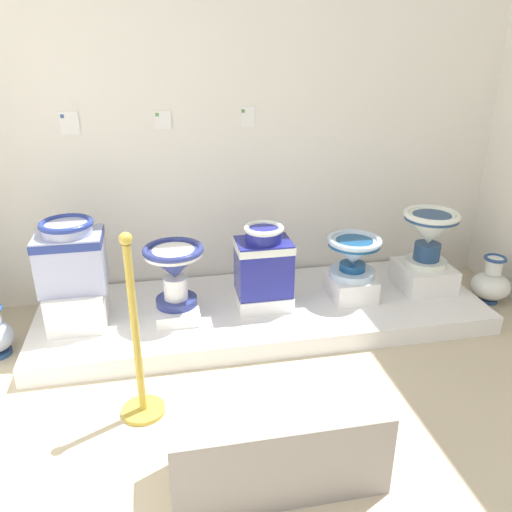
{
  "coord_description": "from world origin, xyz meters",
  "views": [
    {
      "loc": [
        1.25,
        -0.95,
        1.84
      ],
      "look_at": [
        1.88,
        2.17,
        0.49
      ],
      "focal_mm": 36.37,
      "sensor_mm": 36.0,
      "label": 1
    }
  ],
  "objects_px": {
    "decorative_vase_corner": "(491,284)",
    "plinth_block_slender_white": "(177,310)",
    "info_placard_second": "(163,120)",
    "antique_toilet_slender_white": "(174,265)",
    "info_placard_third": "(247,117)",
    "museum_bench": "(277,444)",
    "plinth_block_broad_patterned": "(423,276)",
    "plinth_block_leftmost": "(263,299)",
    "antique_toilet_tall_cobalt": "(353,253)",
    "plinth_block_central_ornate": "(78,304)",
    "antique_toilet_leftmost": "(263,260)",
    "antique_toilet_broad_patterned": "(430,231)",
    "plinth_block_tall_cobalt": "(351,286)",
    "info_placard_first": "(69,123)",
    "stanchion_post_near_left": "(138,359)",
    "antique_toilet_central_ornate": "(70,253)"
  },
  "relations": [
    {
      "from": "plinth_block_slender_white",
      "to": "plinth_block_broad_patterned",
      "type": "height_order",
      "value": "plinth_block_broad_patterned"
    },
    {
      "from": "antique_toilet_tall_cobalt",
      "to": "info_placard_second",
      "type": "relative_size",
      "value": 3.01
    },
    {
      "from": "info_placard_third",
      "to": "stanchion_post_near_left",
      "type": "distance_m",
      "value": 1.88
    },
    {
      "from": "plinth_block_leftmost",
      "to": "antique_toilet_tall_cobalt",
      "type": "distance_m",
      "value": 0.7
    },
    {
      "from": "antique_toilet_tall_cobalt",
      "to": "plinth_block_broad_patterned",
      "type": "relative_size",
      "value": 0.97
    },
    {
      "from": "stanchion_post_near_left",
      "to": "antique_toilet_slender_white",
      "type": "bearing_deg",
      "value": 73.56
    },
    {
      "from": "plinth_block_broad_patterned",
      "to": "antique_toilet_broad_patterned",
      "type": "xyz_separation_m",
      "value": [
        0.0,
        0.0,
        0.35
      ]
    },
    {
      "from": "plinth_block_leftmost",
      "to": "stanchion_post_near_left",
      "type": "relative_size",
      "value": 0.36
    },
    {
      "from": "decorative_vase_corner",
      "to": "plinth_block_slender_white",
      "type": "bearing_deg",
      "value": 179.65
    },
    {
      "from": "plinth_block_slender_white",
      "to": "info_placard_second",
      "type": "distance_m",
      "value": 1.29
    },
    {
      "from": "info_placard_third",
      "to": "stanchion_post_near_left",
      "type": "xyz_separation_m",
      "value": [
        -0.82,
        -1.37,
        -0.99
      ]
    },
    {
      "from": "antique_toilet_slender_white",
      "to": "decorative_vase_corner",
      "type": "height_order",
      "value": "antique_toilet_slender_white"
    },
    {
      "from": "antique_toilet_tall_cobalt",
      "to": "info_placard_third",
      "type": "relative_size",
      "value": 2.72
    },
    {
      "from": "antique_toilet_central_ornate",
      "to": "info_placard_third",
      "type": "height_order",
      "value": "info_placard_third"
    },
    {
      "from": "plinth_block_slender_white",
      "to": "antique_toilet_tall_cobalt",
      "type": "bearing_deg",
      "value": 1.72
    },
    {
      "from": "antique_toilet_slender_white",
      "to": "info_placard_second",
      "type": "distance_m",
      "value": 1.01
    },
    {
      "from": "plinth_block_slender_white",
      "to": "plinth_block_broad_patterned",
      "type": "distance_m",
      "value": 1.81
    },
    {
      "from": "antique_toilet_central_ornate",
      "to": "plinth_block_slender_white",
      "type": "bearing_deg",
      "value": -3.32
    },
    {
      "from": "antique_toilet_leftmost",
      "to": "stanchion_post_near_left",
      "type": "relative_size",
      "value": 0.47
    },
    {
      "from": "antique_toilet_central_ornate",
      "to": "plinth_block_leftmost",
      "type": "height_order",
      "value": "antique_toilet_central_ornate"
    },
    {
      "from": "museum_bench",
      "to": "plinth_block_slender_white",
      "type": "bearing_deg",
      "value": 104.73
    },
    {
      "from": "antique_toilet_central_ornate",
      "to": "antique_toilet_tall_cobalt",
      "type": "height_order",
      "value": "antique_toilet_central_ornate"
    },
    {
      "from": "antique_toilet_central_ornate",
      "to": "stanchion_post_near_left",
      "type": "distance_m",
      "value": 0.95
    },
    {
      "from": "info_placard_third",
      "to": "plinth_block_broad_patterned",
      "type": "bearing_deg",
      "value": -22.45
    },
    {
      "from": "antique_toilet_central_ornate",
      "to": "info_placard_second",
      "type": "distance_m",
      "value": 1.09
    },
    {
      "from": "antique_toilet_central_ornate",
      "to": "decorative_vase_corner",
      "type": "relative_size",
      "value": 1.21
    },
    {
      "from": "antique_toilet_slender_white",
      "to": "plinth_block_slender_white",
      "type": "bearing_deg",
      "value": 180.0
    },
    {
      "from": "plinth_block_central_ornate",
      "to": "museum_bench",
      "type": "height_order",
      "value": "museum_bench"
    },
    {
      "from": "plinth_block_central_ornate",
      "to": "antique_toilet_leftmost",
      "type": "xyz_separation_m",
      "value": [
        1.21,
        -0.01,
        0.21
      ]
    },
    {
      "from": "antique_toilet_broad_patterned",
      "to": "stanchion_post_near_left",
      "type": "xyz_separation_m",
      "value": [
        -2.04,
        -0.86,
        -0.23
      ]
    },
    {
      "from": "antique_toilet_slender_white",
      "to": "antique_toilet_broad_patterned",
      "type": "xyz_separation_m",
      "value": [
        1.81,
        0.08,
        0.08
      ]
    },
    {
      "from": "plinth_block_slender_white",
      "to": "info_placard_third",
      "type": "bearing_deg",
      "value": 44.81
    },
    {
      "from": "antique_toilet_central_ornate",
      "to": "decorative_vase_corner",
      "type": "bearing_deg",
      "value": -0.99
    },
    {
      "from": "antique_toilet_leftmost",
      "to": "museum_bench",
      "type": "bearing_deg",
      "value": -99.59
    },
    {
      "from": "plinth_block_tall_cobalt",
      "to": "plinth_block_broad_patterned",
      "type": "bearing_deg",
      "value": 4.28
    },
    {
      "from": "plinth_block_broad_patterned",
      "to": "plinth_block_leftmost",
      "type": "bearing_deg",
      "value": -177.38
    },
    {
      "from": "plinth_block_central_ornate",
      "to": "antique_toilet_tall_cobalt",
      "type": "xyz_separation_m",
      "value": [
        1.85,
        0.0,
        0.21
      ]
    },
    {
      "from": "antique_toilet_slender_white",
      "to": "info_placard_third",
      "type": "bearing_deg",
      "value": 44.81
    },
    {
      "from": "plinth_block_central_ornate",
      "to": "antique_toilet_central_ornate",
      "type": "height_order",
      "value": "antique_toilet_central_ornate"
    },
    {
      "from": "decorative_vase_corner",
      "to": "antique_toilet_tall_cobalt",
      "type": "bearing_deg",
      "value": 177.29
    },
    {
      "from": "info_placard_first",
      "to": "stanchion_post_near_left",
      "type": "distance_m",
      "value": 1.72
    },
    {
      "from": "decorative_vase_corner",
      "to": "info_placard_first",
      "type": "bearing_deg",
      "value": 168.38
    },
    {
      "from": "antique_toilet_central_ornate",
      "to": "stanchion_post_near_left",
      "type": "relative_size",
      "value": 0.43
    },
    {
      "from": "plinth_block_broad_patterned",
      "to": "info_placard_first",
      "type": "relative_size",
      "value": 2.53
    },
    {
      "from": "antique_toilet_slender_white",
      "to": "info_placard_third",
      "type": "relative_size",
      "value": 2.96
    },
    {
      "from": "plinth_block_leftmost",
      "to": "plinth_block_tall_cobalt",
      "type": "distance_m",
      "value": 0.64
    },
    {
      "from": "info_placard_first",
      "to": "stanchion_post_near_left",
      "type": "bearing_deg",
      "value": -74.73
    },
    {
      "from": "antique_toilet_central_ornate",
      "to": "plinth_block_leftmost",
      "type": "relative_size",
      "value": 1.2
    },
    {
      "from": "antique_toilet_broad_patterned",
      "to": "decorative_vase_corner",
      "type": "height_order",
      "value": "antique_toilet_broad_patterned"
    },
    {
      "from": "info_placard_first",
      "to": "stanchion_post_near_left",
      "type": "height_order",
      "value": "info_placard_first"
    }
  ]
}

